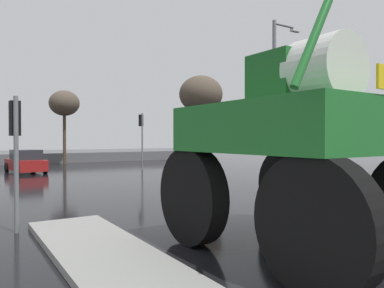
{
  "coord_description": "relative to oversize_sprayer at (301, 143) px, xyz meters",
  "views": [
    {
      "loc": [
        -5.8,
        0.48,
        2.24
      ],
      "look_at": [
        -0.46,
        9.06,
        2.09
      ],
      "focal_mm": 34.68,
      "sensor_mm": 36.0,
      "label": 1
    }
  ],
  "objects": [
    {
      "name": "roadside_barrier",
      "position": [
        0.09,
        30.08,
        -1.71
      ],
      "size": [
        27.52,
        0.24,
        0.9
      ],
      "primitive_type": "cube",
      "color": "#59595B",
      "rests_on": "ground"
    },
    {
      "name": "bare_tree_far_center",
      "position": [
        1.91,
        28.31,
        3.12
      ],
      "size": [
        2.59,
        2.59,
        6.44
      ],
      "color": "#473828",
      "rests_on": "ground"
    },
    {
      "name": "traffic_signal_near_left",
      "position": [
        -4.62,
        4.74,
        0.21
      ],
      "size": [
        0.24,
        0.54,
        3.25
      ],
      "color": "slate",
      "rests_on": "ground"
    },
    {
      "name": "sedan_ahead",
      "position": [
        -2.17,
        21.28,
        -1.44
      ],
      "size": [
        2.25,
        4.27,
        1.52
      ],
      "rotation": [
        0.0,
        0.0,
        1.69
      ],
      "color": "maroon",
      "rests_on": "ground"
    },
    {
      "name": "oversize_sprayer",
      "position": [
        0.0,
        0.0,
        0.0
      ],
      "size": [
        4.33,
        5.29,
        4.98
      ],
      "rotation": [
        0.0,
        0.0,
        1.59
      ],
      "color": "black",
      "rests_on": "ground"
    },
    {
      "name": "ground_plane",
      "position": [
        0.09,
        12.44,
        -2.16
      ],
      "size": [
        120.0,
        120.0,
        0.0
      ],
      "primitive_type": "plane",
      "color": "black"
    },
    {
      "name": "bare_tree_right",
      "position": [
        8.98,
        17.33,
        3.26
      ],
      "size": [
        3.14,
        3.14,
        6.78
      ],
      "color": "#473828",
      "rests_on": "ground"
    },
    {
      "name": "streetlight_near_right",
      "position": [
        7.05,
        7.83,
        2.2
      ],
      "size": [
        1.75,
        0.24,
        7.85
      ],
      "color": "slate",
      "rests_on": "ground"
    },
    {
      "name": "traffic_signal_far_left",
      "position": [
        5.34,
        19.65,
        0.82
      ],
      "size": [
        0.24,
        0.55,
        4.08
      ],
      "color": "slate",
      "rests_on": "ground"
    },
    {
      "name": "traffic_signal_near_right",
      "position": [
        5.01,
        4.73,
        0.46
      ],
      "size": [
        0.24,
        0.54,
        3.59
      ],
      "color": "slate",
      "rests_on": "ground"
    }
  ]
}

